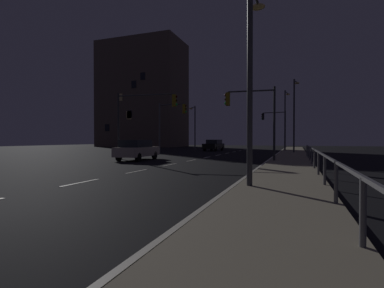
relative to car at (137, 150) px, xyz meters
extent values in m
plane|color=black|center=(4.12, 1.54, -0.82)|extent=(112.00, 112.00, 0.00)
cube|color=gray|center=(11.27, 1.54, -0.75)|extent=(2.82, 77.00, 0.14)
cube|color=silver|center=(4.12, -10.96, -0.82)|extent=(0.14, 2.00, 0.01)
cube|color=silver|center=(4.12, -6.96, -0.82)|extent=(0.14, 2.00, 0.01)
cube|color=silver|center=(4.12, -2.96, -0.82)|extent=(0.14, 2.00, 0.01)
cube|color=silver|center=(4.12, 1.04, -0.82)|extent=(0.14, 2.00, 0.01)
cube|color=silver|center=(4.12, 5.04, -0.82)|extent=(0.14, 2.00, 0.01)
cube|color=silver|center=(4.12, 9.04, -0.82)|extent=(0.14, 2.00, 0.01)
cube|color=silver|center=(4.12, 13.04, -0.82)|extent=(0.14, 2.00, 0.01)
cube|color=silver|center=(4.12, 17.04, -0.82)|extent=(0.14, 2.00, 0.01)
cube|color=silver|center=(4.12, 21.04, -0.82)|extent=(0.14, 2.00, 0.01)
cube|color=silver|center=(4.12, 25.04, -0.82)|extent=(0.14, 2.00, 0.01)
cube|color=silver|center=(4.12, 29.04, -0.82)|extent=(0.14, 2.00, 0.01)
cube|color=silver|center=(9.61, 6.54, -0.82)|extent=(0.14, 53.00, 0.01)
cube|color=beige|center=(0.00, 0.07, -0.15)|extent=(2.02, 4.48, 0.70)
cube|color=#1E2328|center=(0.01, -0.18, 0.47)|extent=(1.71, 2.54, 0.55)
cylinder|color=black|center=(-0.87, 1.44, -0.50)|extent=(0.25, 0.65, 0.64)
cylinder|color=black|center=(0.73, 1.51, -0.50)|extent=(0.25, 0.65, 0.64)
cylinder|color=black|center=(-0.74, -1.38, -0.50)|extent=(0.25, 0.65, 0.64)
cylinder|color=black|center=(0.86, -1.30, -0.50)|extent=(0.25, 0.65, 0.64)
cube|color=black|center=(0.69, 19.53, -0.15)|extent=(2.07, 4.50, 0.70)
cube|color=#1E2328|center=(0.70, 19.78, 0.47)|extent=(1.74, 2.55, 0.55)
cylinder|color=black|center=(1.41, 18.08, -0.50)|extent=(0.26, 0.65, 0.64)
cylinder|color=black|center=(-0.19, 18.17, -0.50)|extent=(0.26, 0.65, 0.64)
cylinder|color=black|center=(1.57, 20.89, -0.50)|extent=(0.26, 0.65, 0.64)
cylinder|color=black|center=(-0.03, 20.98, -0.50)|extent=(0.26, 0.65, 0.64)
cylinder|color=#2D3033|center=(10.19, 1.29, 1.90)|extent=(0.16, 0.16, 5.17)
cylinder|color=#38383D|center=(8.58, 1.15, 4.24)|extent=(3.25, 0.40, 0.11)
cube|color=olive|center=(6.96, 1.00, 3.71)|extent=(0.31, 0.36, 0.95)
sphere|color=black|center=(6.80, 0.99, 4.01)|extent=(0.20, 0.20, 0.20)
sphere|color=black|center=(6.80, 0.99, 3.71)|extent=(0.20, 0.20, 0.20)
sphere|color=#19D84C|center=(6.80, 0.99, 3.41)|extent=(0.20, 0.20, 0.20)
cylinder|color=#2D3033|center=(-2.26, 0.83, 1.91)|extent=(0.16, 0.16, 5.45)
cylinder|color=#38383D|center=(0.16, 1.08, 4.38)|extent=(4.85, 0.62, 0.11)
cube|color=olive|center=(2.58, 1.34, 3.86)|extent=(0.31, 0.37, 0.95)
sphere|color=black|center=(2.73, 1.35, 4.16)|extent=(0.20, 0.20, 0.20)
sphere|color=black|center=(2.73, 1.35, 3.86)|extent=(0.20, 0.20, 0.20)
sphere|color=#19D84C|center=(2.73, 1.35, 3.56)|extent=(0.20, 0.20, 0.20)
cylinder|color=#2D3033|center=(10.15, 23.37, 2.11)|extent=(0.16, 0.16, 5.59)
cylinder|color=#2D3033|center=(8.59, 23.52, 4.66)|extent=(3.13, 0.41, 0.11)
cube|color=black|center=(7.03, 23.67, 4.13)|extent=(0.31, 0.37, 0.95)
sphere|color=black|center=(6.87, 23.69, 4.43)|extent=(0.20, 0.20, 0.20)
sphere|color=black|center=(6.87, 23.69, 4.13)|extent=(0.20, 0.20, 0.20)
sphere|color=#19D84C|center=(6.87, 23.69, 3.83)|extent=(0.20, 0.20, 0.20)
cylinder|color=#4C4C51|center=(-2.25, 8.45, 1.95)|extent=(0.16, 0.16, 5.54)
cylinder|color=#38383D|center=(-0.76, 8.32, 4.47)|extent=(3.00, 0.38, 0.11)
cube|color=olive|center=(0.74, 8.18, 3.94)|extent=(0.31, 0.36, 0.95)
sphere|color=black|center=(0.89, 8.17, 4.24)|extent=(0.20, 0.20, 0.20)
sphere|color=black|center=(0.89, 8.17, 3.94)|extent=(0.20, 0.20, 0.20)
sphere|color=#19D84C|center=(0.89, 8.17, 3.64)|extent=(0.20, 0.20, 0.20)
cylinder|color=#38383D|center=(11.38, 14.90, 3.44)|extent=(0.18, 0.18, 8.25)
cylinder|color=#4C4C51|center=(11.52, 15.49, 7.42)|extent=(0.39, 1.20, 0.10)
ellipsoid|color=#F9D172|center=(11.67, 16.08, 7.32)|extent=(0.56, 0.36, 0.24)
cylinder|color=#4C4C51|center=(-2.44, 20.50, 2.45)|extent=(0.18, 0.18, 6.55)
cylinder|color=#4C4C51|center=(-2.94, 21.04, 5.58)|extent=(1.09, 1.14, 0.10)
ellipsoid|color=#F9D172|center=(-3.45, 21.58, 5.48)|extent=(0.56, 0.36, 0.24)
cylinder|color=#4C4C51|center=(10.17, 21.35, 3.37)|extent=(0.18, 0.18, 8.10)
cylinder|color=#2D3033|center=(10.32, 22.39, 7.27)|extent=(0.41, 2.09, 0.10)
ellipsoid|color=#F9D172|center=(10.48, 23.42, 7.17)|extent=(0.56, 0.36, 0.24)
cylinder|color=#38383D|center=(10.26, -10.34, 2.75)|extent=(0.18, 0.18, 6.85)
ellipsoid|color=#F9D172|center=(10.23, -8.16, 5.92)|extent=(0.56, 0.36, 0.24)
cylinder|color=#59595E|center=(12.53, -15.10, -0.21)|extent=(0.09, 0.09, 0.95)
cylinder|color=#59595E|center=(12.53, -12.23, -0.21)|extent=(0.09, 0.09, 0.95)
cylinder|color=#59595E|center=(12.53, -9.37, -0.21)|extent=(0.09, 0.09, 0.95)
cylinder|color=#59595E|center=(12.53, -6.50, -0.21)|extent=(0.09, 0.09, 0.95)
cylinder|color=#59595E|center=(12.53, -3.64, -0.21)|extent=(0.09, 0.09, 0.95)
cylinder|color=#59595E|center=(12.53, -0.77, -0.21)|extent=(0.09, 0.09, 0.95)
cylinder|color=#59595E|center=(12.53, 2.09, -0.21)|extent=(0.09, 0.09, 0.95)
cylinder|color=#59595E|center=(12.53, 4.96, -0.21)|extent=(0.09, 0.09, 0.95)
cylinder|color=#59595E|center=(12.53, 7.82, -0.21)|extent=(0.09, 0.09, 0.95)
cube|color=slate|center=(12.53, -5.07, 0.27)|extent=(0.06, 25.79, 0.06)
cube|color=brown|center=(-20.76, 37.34, 10.69)|extent=(18.06, 10.59, 23.03)
cube|color=#EACC7A|center=(-21.04, 32.02, 5.87)|extent=(1.10, 0.06, 1.50)
cube|color=#EACC7A|center=(-20.90, 32.02, 5.64)|extent=(1.10, 0.06, 1.50)
cube|color=black|center=(-17.70, 32.02, 13.59)|extent=(1.10, 0.06, 1.50)
cube|color=black|center=(-19.79, 32.02, 12.07)|extent=(1.10, 0.06, 1.50)
cube|color=black|center=(-20.84, 32.02, 6.00)|extent=(1.10, 0.06, 1.50)
cube|color=black|center=(-26.35, 32.02, 3.27)|extent=(1.10, 0.06, 1.50)
cube|color=#EACC7A|center=(-23.09, 32.02, 9.59)|extent=(1.10, 0.06, 1.50)
camera|label=1|loc=(11.67, -19.60, 0.80)|focal=27.00mm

